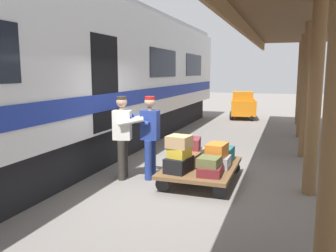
% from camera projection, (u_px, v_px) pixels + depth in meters
% --- Properties ---
extents(ground_plane, '(60.00, 60.00, 0.00)m').
position_uv_depth(ground_plane, '(183.00, 180.00, 7.05)').
color(ground_plane, slate).
extents(platform_canopy, '(3.20, 18.60, 3.56)m').
position_uv_depth(platform_canopy, '(317.00, 7.00, 5.79)').
color(platform_canopy, brown).
rests_on(platform_canopy, ground_plane).
extents(train_car, '(3.02, 20.59, 4.00)m').
position_uv_depth(train_car, '(47.00, 78.00, 7.77)').
color(train_car, silver).
rests_on(train_car, ground_plane).
extents(luggage_cart, '(1.34, 2.00, 0.34)m').
position_uv_depth(luggage_cart, '(201.00, 168.00, 6.93)').
color(luggage_cart, brown).
rests_on(luggage_cart, ground_plane).
extents(suitcase_teal_softside, '(0.49, 0.57, 0.28)m').
position_uv_depth(suitcase_teal_softside, '(221.00, 154.00, 7.31)').
color(suitcase_teal_softside, '#1E666B').
rests_on(suitcase_teal_softside, luggage_cart).
extents(suitcase_cream_canvas, '(0.42, 0.58, 0.19)m').
position_uv_depth(suitcase_cream_canvas, '(194.00, 154.00, 7.51)').
color(suitcase_cream_canvas, beige).
rests_on(suitcase_cream_canvas, luggage_cart).
extents(suitcase_black_hardshell, '(0.47, 0.61, 0.28)m').
position_uv_depth(suitcase_black_hardshell, '(179.00, 164.00, 6.48)').
color(suitcase_black_hardshell, black).
rests_on(suitcase_black_hardshell, luggage_cart).
extents(suitcase_maroon_trunk, '(0.44, 0.58, 0.16)m').
position_uv_depth(suitcase_maroon_trunk, '(210.00, 170.00, 6.30)').
color(suitcase_maroon_trunk, maroon).
rests_on(suitcase_maroon_trunk, luggage_cart).
extents(suitcase_brown_leather, '(0.47, 0.60, 0.21)m').
position_uv_depth(suitcase_brown_leather, '(187.00, 159.00, 7.00)').
color(suitcase_brown_leather, brown).
rests_on(suitcase_brown_leather, luggage_cart).
extents(suitcase_gray_aluminum, '(0.52, 0.47, 0.22)m').
position_uv_depth(suitcase_gray_aluminum, '(216.00, 161.00, 6.80)').
color(suitcase_gray_aluminum, '#9EA0A5').
rests_on(suitcase_gray_aluminum, luggage_cart).
extents(suitcase_yellow_case, '(0.42, 0.44, 0.19)m').
position_uv_depth(suitcase_yellow_case, '(179.00, 152.00, 6.44)').
color(suitcase_yellow_case, gold).
rests_on(suitcase_yellow_case, suitcase_black_hardshell).
extents(suitcase_orange_carryall, '(0.39, 0.53, 0.26)m').
position_uv_depth(suitcase_orange_carryall, '(217.00, 150.00, 6.73)').
color(suitcase_orange_carryall, '#CC6B23').
rests_on(suitcase_orange_carryall, suitcase_gray_aluminum).
extents(suitcase_olive_duffel, '(0.41, 0.44, 0.16)m').
position_uv_depth(suitcase_olive_duffel, '(209.00, 162.00, 6.26)').
color(suitcase_olive_duffel, brown).
rests_on(suitcase_olive_duffel, suitcase_maroon_trunk).
extents(suitcase_burgundy_valise, '(0.40, 0.58, 0.25)m').
position_uv_depth(suitcase_burgundy_valise, '(192.00, 144.00, 7.47)').
color(suitcase_burgundy_valise, maroon).
rests_on(suitcase_burgundy_valise, suitcase_cream_canvas).
extents(suitcase_tan_vintage, '(0.46, 0.45, 0.22)m').
position_uv_depth(suitcase_tan_vintage, '(179.00, 142.00, 6.42)').
color(suitcase_tan_vintage, tan).
rests_on(suitcase_tan_vintage, suitcase_yellow_case).
extents(porter_in_overalls, '(0.67, 0.42, 1.70)m').
position_uv_depth(porter_in_overalls, '(149.00, 134.00, 7.06)').
color(porter_in_overalls, navy).
rests_on(porter_in_overalls, ground_plane).
extents(porter_by_door, '(0.72, 0.52, 1.70)m').
position_uv_depth(porter_by_door, '(123.00, 134.00, 7.05)').
color(porter_by_door, '#332D28').
rests_on(porter_by_door, ground_plane).
extents(baggage_tug, '(1.34, 1.84, 1.30)m').
position_uv_depth(baggage_tug, '(243.00, 106.00, 16.11)').
color(baggage_tug, orange).
rests_on(baggage_tug, ground_plane).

